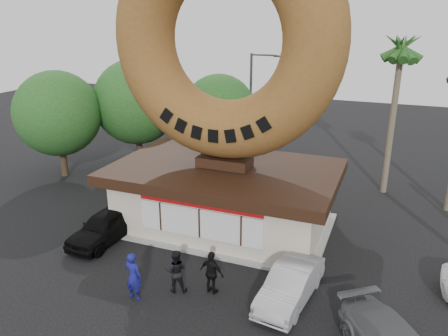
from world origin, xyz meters
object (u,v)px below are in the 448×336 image
at_px(car_black, 105,226).
at_px(car_silver, 290,284).
at_px(donut_shop, 225,195).
at_px(person_right, 212,273).
at_px(street_lamp, 252,104).
at_px(giant_donut, 225,40).
at_px(person_left, 133,276).
at_px(person_center, 176,271).

height_order(car_black, car_silver, car_black).
xyz_separation_m(donut_shop, person_right, (1.69, -5.61, -0.86)).
distance_m(street_lamp, car_silver, 16.75).
distance_m(street_lamp, car_black, 14.41).
height_order(street_lamp, car_black, street_lamp).
distance_m(donut_shop, person_right, 5.93).
distance_m(giant_donut, street_lamp, 11.28).
distance_m(donut_shop, person_left, 7.16).
height_order(street_lamp, person_right, street_lamp).
bearing_deg(car_silver, giant_donut, 140.60).
bearing_deg(street_lamp, giant_donut, -79.49).
distance_m(giant_donut, person_right, 10.30).
distance_m(donut_shop, street_lamp, 10.54).
distance_m(person_center, car_silver, 4.49).
xyz_separation_m(donut_shop, car_silver, (4.67, -4.94, -1.07)).
relative_size(giant_donut, person_left, 5.59).
height_order(giant_donut, street_lamp, giant_donut).
height_order(person_left, car_silver, person_left).
height_order(street_lamp, car_silver, street_lamp).
xyz_separation_m(person_right, car_black, (-6.53, 2.03, -0.16)).
relative_size(giant_donut, car_silver, 2.65).
bearing_deg(person_right, person_left, 39.77).
xyz_separation_m(person_center, person_right, (1.37, 0.40, 0.01)).
bearing_deg(street_lamp, car_black, -102.35).
height_order(person_center, person_right, person_right).
distance_m(person_right, car_silver, 3.06).
distance_m(street_lamp, person_left, 17.45).
bearing_deg(person_left, street_lamp, -79.46).
relative_size(person_center, person_right, 0.99).
distance_m(person_left, car_black, 5.21).
bearing_deg(person_right, car_black, -6.03).
relative_size(street_lamp, person_right, 4.40).
xyz_separation_m(donut_shop, giant_donut, (0.00, 0.02, 7.60)).
bearing_deg(donut_shop, person_center, -86.94).
relative_size(street_lamp, person_center, 4.44).
distance_m(giant_donut, person_left, 11.00).
distance_m(person_left, car_silver, 6.03).
xyz_separation_m(donut_shop, person_left, (-0.96, -7.06, -0.77)).
bearing_deg(car_black, car_silver, -4.02).
bearing_deg(person_right, car_silver, -155.95).
xyz_separation_m(person_left, car_silver, (5.63, 2.12, -0.30)).
height_order(person_center, car_silver, person_center).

